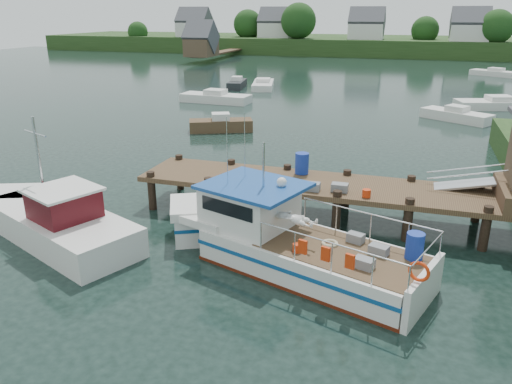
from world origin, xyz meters
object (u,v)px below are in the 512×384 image
(moored_c, at_px, (499,104))
(moored_far, at_px, (496,73))
(moored_a, at_px, (216,98))
(moored_rowboat, at_px, (221,124))
(moored_d, at_px, (263,84))
(moored_b, at_px, (456,115))
(dock, at_px, (473,175))
(moored_e, at_px, (237,84))
(lobster_boat, at_px, (280,239))
(work_boat, at_px, (54,220))

(moored_c, bearing_deg, moored_far, 76.78)
(moored_c, bearing_deg, moored_a, -176.70)
(moored_rowboat, height_order, moored_far, moored_rowboat)
(moored_a, relative_size, moored_d, 1.01)
(moored_a, bearing_deg, moored_b, 17.63)
(dock, distance_m, moored_e, 37.92)
(dock, xyz_separation_m, moored_rowboat, (-14.48, 12.73, -1.79))
(moored_e, bearing_deg, lobster_boat, -88.07)
(work_boat, bearing_deg, moored_d, 118.88)
(lobster_boat, bearing_deg, moored_b, 94.04)
(moored_b, xyz_separation_m, moored_d, (-18.40, 11.60, -0.04))
(dock, relative_size, moored_far, 2.70)
(moored_a, bearing_deg, dock, -27.26)
(work_boat, bearing_deg, moored_far, 92.84)
(moored_rowboat, distance_m, moored_a, 11.32)
(dock, xyz_separation_m, lobster_boat, (-5.86, -4.24, -1.40))
(lobster_boat, distance_m, moored_e, 39.01)
(moored_rowboat, bearing_deg, lobster_boat, -57.38)
(work_boat, distance_m, moored_rowboat, 17.53)
(moored_c, xyz_separation_m, moored_d, (-22.04, 5.42, -0.02))
(lobster_boat, relative_size, moored_d, 1.51)
(lobster_boat, height_order, moored_e, lobster_boat)
(moored_e, bearing_deg, dock, -77.41)
(moored_e, bearing_deg, work_boat, -100.09)
(work_boat, height_order, moored_b, work_boat)
(lobster_boat, distance_m, work_boat, 8.17)
(moored_a, xyz_separation_m, moored_e, (-1.16, 8.95, 0.02))
(lobster_boat, xyz_separation_m, moored_a, (-13.15, 27.34, -0.42))
(dock, height_order, moored_b, dock)
(moored_c, bearing_deg, moored_b, -127.34)
(dock, relative_size, moored_e, 3.68)
(moored_far, height_order, moored_d, moored_d)
(lobster_boat, bearing_deg, moored_c, 90.71)
(moored_b, bearing_deg, work_boat, -122.49)
(dock, height_order, moored_far, dock)
(moored_b, relative_size, moored_c, 0.72)
(moored_c, bearing_deg, moored_rowboat, -149.36)
(lobster_boat, distance_m, moored_b, 26.26)
(moored_b, bearing_deg, moored_a, 171.74)
(moored_a, bearing_deg, work_boat, -56.54)
(work_boat, relative_size, moored_a, 1.26)
(moored_far, bearing_deg, moored_d, -128.74)
(work_boat, relative_size, moored_d, 1.27)
(moored_d, bearing_deg, moored_rowboat, -64.74)
(moored_a, distance_m, moored_b, 20.01)
(moored_b, bearing_deg, moored_c, 56.91)
(moored_far, relative_size, moored_e, 1.36)
(moored_e, bearing_deg, moored_rowboat, -93.18)
(dock, relative_size, moored_c, 2.31)
(moored_c, distance_m, moored_d, 22.70)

